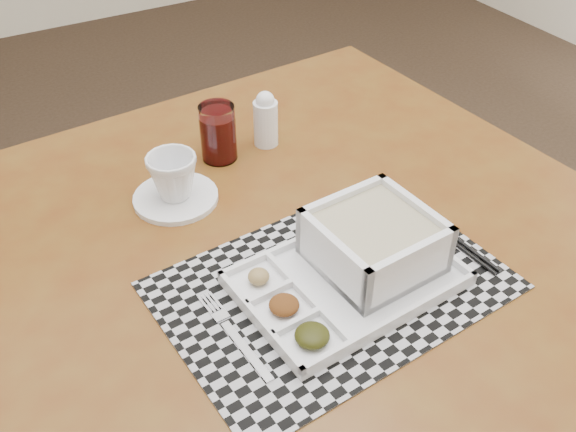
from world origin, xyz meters
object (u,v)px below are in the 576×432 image
at_px(dining_table, 295,278).
at_px(cup, 173,176).
at_px(juice_glass, 218,135).
at_px(serving_tray, 364,255).
at_px(creamer_bottle, 266,119).

height_order(dining_table, cup, cup).
bearing_deg(cup, juice_glass, 15.23).
xyz_separation_m(serving_tray, cup, (-0.18, 0.32, 0.01)).
distance_m(juice_glass, creamer_bottle, 0.10).
bearing_deg(cup, serving_tray, -79.35).
distance_m(cup, juice_glass, 0.15).
xyz_separation_m(dining_table, serving_tray, (0.05, -0.12, 0.12)).
xyz_separation_m(serving_tray, creamer_bottle, (0.05, 0.40, 0.02)).
xyz_separation_m(serving_tray, juice_glass, (-0.05, 0.40, 0.01)).
xyz_separation_m(dining_table, juice_glass, (-0.00, 0.28, 0.14)).
distance_m(serving_tray, cup, 0.36).
distance_m(dining_table, cup, 0.27).
bearing_deg(cup, dining_table, -76.12).
relative_size(dining_table, creamer_bottle, 10.28).
bearing_deg(serving_tray, cup, 119.32).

